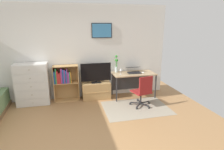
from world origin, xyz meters
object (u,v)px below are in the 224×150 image
Objects in this scene: dresser at (32,84)px; television at (96,73)px; tv_stand at (96,90)px; desk at (133,77)px; office_chair at (143,91)px; bookshelf at (65,80)px; laptop at (134,70)px; computer_mouse at (143,73)px; wine_glass at (121,70)px; bamboo_vase at (116,65)px.

dresser reaches higher than television.
desk is at bearing -1.46° from tv_stand.
tv_stand is at bearing 128.69° from office_chair.
tv_stand is (0.89, -0.05, -0.37)m from bookshelf.
dresser reaches higher than desk.
computer_mouse is (0.25, -0.15, -0.05)m from laptop.
dresser is 0.91× the size of desk.
bookshelf is 5.73× the size of wine_glass.
dresser is 1.77m from tv_stand.
television is at bearing 168.36° from wine_glass.
bamboo_vase is (0.64, 0.14, 0.18)m from television.
bookshelf is 1.57m from bamboo_vase.
television reaches higher than desk.
desk is 1.45× the size of office_chair.
desk is (1.12, -0.03, 0.36)m from tv_stand.
laptop reaches higher than computer_mouse.
office_chair is at bearing -24.78° from bookshelf.
dresser reaches higher than bookshelf.
wine_glass is at bearing -161.52° from desk.
bamboo_vase reaches higher than computer_mouse.
computer_mouse is (1.39, -0.16, -0.03)m from television.
bamboo_vase is at bearing 163.47° from desk.
laptop is 2.49× the size of wine_glass.
desk is at bearing -16.53° from bamboo_vase.
computer_mouse is at bearing -21.57° from bamboo_vase.
dresser is 2.89m from laptop.
wine_glass reaches higher than computer_mouse.
desk is 0.51m from wine_glass.
desk is at bearing -0.32° from television.
bamboo_vase is (-0.50, 0.14, 0.16)m from laptop.
laptop reaches higher than tv_stand.
tv_stand is (1.74, 0.02, -0.33)m from dresser.
dresser is at bearing -175.93° from bookshelf.
office_chair is 8.27× the size of computer_mouse.
bamboo_vase is 2.90× the size of wine_glass.
dresser is 2.55× the size of laptop.
wine_glass is (-0.69, 0.01, 0.12)m from computer_mouse.
television is at bearing -90.00° from tv_stand.
tv_stand is 0.96m from wine_glass.
bookshelf is 2.30× the size of laptop.
television is 1.13m from desk.
laptop is (1.14, -0.01, 0.03)m from television.
wine_glass is (2.44, -0.15, 0.30)m from dresser.
bamboo_vase is at bearing 102.17° from wine_glass.
desk is at bearing 177.10° from laptop.
laptop is (2.03, -0.08, 0.19)m from bookshelf.
tv_stand is 0.94× the size of television.
television reaches higher than computer_mouse.
laptop is at bearing 148.52° from computer_mouse.
computer_mouse is 0.20× the size of bamboo_vase.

